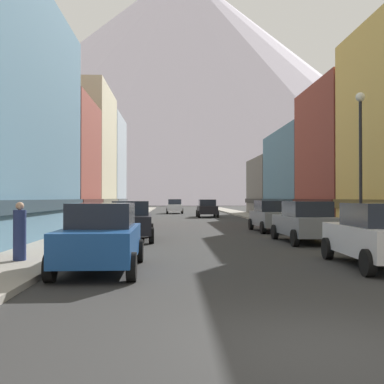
# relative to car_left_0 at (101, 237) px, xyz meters

# --- Properties ---
(ground_plane) EXTENTS (400.00, 400.00, 0.00)m
(ground_plane) POSITION_rel_car_left_0_xyz_m (3.80, -6.72, -0.90)
(ground_plane) COLOR #2D2D2D
(sidewalk_left) EXTENTS (2.50, 100.00, 0.15)m
(sidewalk_left) POSITION_rel_car_left_0_xyz_m (-2.45, 28.28, -0.82)
(sidewalk_left) COLOR gray
(sidewalk_left) RESTS_ON ground
(sidewalk_right) EXTENTS (2.50, 100.00, 0.15)m
(sidewalk_right) POSITION_rel_car_left_0_xyz_m (10.05, 28.28, -0.82)
(sidewalk_right) COLOR gray
(sidewalk_right) RESTS_ON ground
(storefront_left_2) EXTENTS (6.52, 8.29, 8.81)m
(storefront_left_2) POSITION_rel_car_left_0_xyz_m (-6.81, 20.73, 3.35)
(storefront_left_2) COLOR brown
(storefront_left_2) RESTS_ON ground
(storefront_left_3) EXTENTS (8.33, 10.07, 11.73)m
(storefront_left_3) POSITION_rel_car_left_0_xyz_m (-7.71, 30.12, 4.78)
(storefront_left_3) COLOR beige
(storefront_left_3) RESTS_ON ground
(storefront_left_4) EXTENTS (8.46, 9.70, 11.03)m
(storefront_left_4) POSITION_rel_car_left_0_xyz_m (-7.78, 40.47, 4.44)
(storefront_left_4) COLOR #99A5B2
(storefront_left_4) RESTS_ON ground
(storefront_right_2) EXTENTS (6.51, 8.86, 9.61)m
(storefront_right_2) POSITION_rel_car_left_0_xyz_m (14.41, 18.97, 3.74)
(storefront_right_2) COLOR brown
(storefront_right_2) RESTS_ON ground
(storefront_right_3) EXTENTS (7.05, 12.52, 8.03)m
(storefront_right_3) POSITION_rel_car_left_0_xyz_m (14.68, 29.77, 2.97)
(storefront_right_3) COLOR slate
(storefront_right_3) RESTS_ON ground
(storefront_right_4) EXTENTS (7.27, 10.80, 6.54)m
(storefront_right_4) POSITION_rel_car_left_0_xyz_m (14.79, 41.71, 2.25)
(storefront_right_4) COLOR #66605B
(storefront_right_4) RESTS_ON ground
(car_left_0) EXTENTS (2.12, 4.43, 1.78)m
(car_left_0) POSITION_rel_car_left_0_xyz_m (0.00, 0.00, 0.00)
(car_left_0) COLOR #19478C
(car_left_0) RESTS_ON ground
(car_left_1) EXTENTS (2.25, 4.48, 1.78)m
(car_left_1) POSITION_rel_car_left_0_xyz_m (-0.00, 9.05, 0.00)
(car_left_1) COLOR black
(car_left_1) RESTS_ON ground
(car_right_0) EXTENTS (2.19, 4.46, 1.78)m
(car_right_0) POSITION_rel_car_left_0_xyz_m (7.60, 0.29, 0.00)
(car_right_0) COLOR silver
(car_right_0) RESTS_ON ground
(car_right_1) EXTENTS (2.15, 4.44, 1.78)m
(car_right_1) POSITION_rel_car_left_0_xyz_m (7.60, 7.52, 0.00)
(car_right_1) COLOR slate
(car_right_1) RESTS_ON ground
(car_right_2) EXTENTS (2.17, 4.45, 1.78)m
(car_right_2) POSITION_rel_car_left_0_xyz_m (7.60, 14.24, 0.00)
(car_right_2) COLOR slate
(car_right_2) RESTS_ON ground
(car_driving_0) EXTENTS (2.06, 4.40, 1.78)m
(car_driving_0) POSITION_rel_car_left_0_xyz_m (2.20, 46.65, 0.00)
(car_driving_0) COLOR silver
(car_driving_0) RESTS_ON ground
(car_driving_1) EXTENTS (2.06, 4.40, 1.78)m
(car_driving_1) POSITION_rel_car_left_0_xyz_m (5.40, 34.94, 0.00)
(car_driving_1) COLOR black
(car_driving_1) RESTS_ON ground
(pedestrian_0) EXTENTS (0.36, 0.36, 1.65)m
(pedestrian_0) POSITION_rel_car_left_0_xyz_m (-2.45, 1.02, 0.01)
(pedestrian_0) COLOR navy
(pedestrian_0) RESTS_ON sidewalk_left
(streetlamp_right) EXTENTS (0.36, 0.36, 5.86)m
(streetlamp_right) POSITION_rel_car_left_0_xyz_m (9.15, 5.35, 3.09)
(streetlamp_right) COLOR black
(streetlamp_right) RESTS_ON sidewalk_right
(mountain_backdrop) EXTENTS (293.37, 293.37, 133.08)m
(mountain_backdrop) POSITION_rel_car_left_0_xyz_m (7.25, 253.28, 65.64)
(mountain_backdrop) COLOR silver
(mountain_backdrop) RESTS_ON ground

